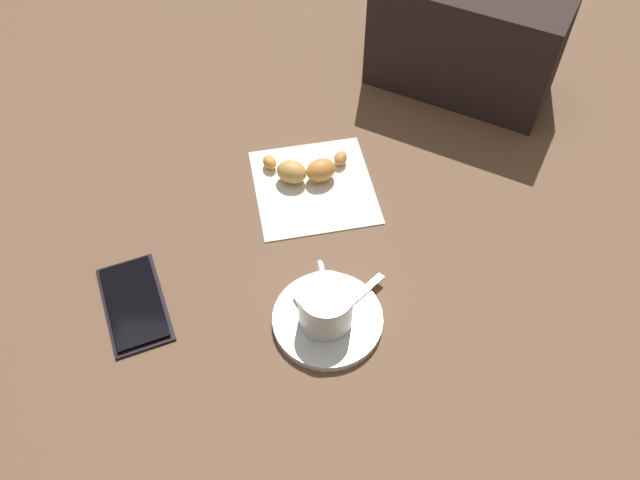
% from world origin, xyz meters
% --- Properties ---
extents(ground_plane, '(1.80, 1.80, 0.00)m').
position_xyz_m(ground_plane, '(0.00, 0.00, 0.00)').
color(ground_plane, brown).
extents(saucer, '(0.14, 0.14, 0.01)m').
position_xyz_m(saucer, '(0.12, 0.01, 0.01)').
color(saucer, silver).
rests_on(saucer, ground).
extents(espresso_cup, '(0.10, 0.07, 0.06)m').
position_xyz_m(espresso_cup, '(0.12, 0.01, 0.04)').
color(espresso_cup, silver).
rests_on(espresso_cup, saucer).
extents(teaspoon, '(0.11, 0.10, 0.01)m').
position_xyz_m(teaspoon, '(0.12, 0.02, 0.01)').
color(teaspoon, silver).
rests_on(teaspoon, saucer).
extents(sugar_packet, '(0.05, 0.07, 0.01)m').
position_xyz_m(sugar_packet, '(0.08, 0.00, 0.01)').
color(sugar_packet, beige).
rests_on(sugar_packet, saucer).
extents(napkin, '(0.22, 0.21, 0.00)m').
position_xyz_m(napkin, '(-0.11, -0.03, 0.00)').
color(napkin, white).
rests_on(napkin, ground).
extents(croissant, '(0.08, 0.13, 0.03)m').
position_xyz_m(croissant, '(-0.12, -0.04, 0.02)').
color(croissant, gold).
rests_on(croissant, napkin).
extents(cell_phone, '(0.16, 0.13, 0.01)m').
position_xyz_m(cell_phone, '(0.11, -0.24, 0.00)').
color(cell_phone, black).
rests_on(cell_phone, ground).
extents(laptop_bag, '(0.23, 0.32, 0.18)m').
position_xyz_m(laptop_bag, '(-0.36, 0.19, 0.09)').
color(laptop_bag, black).
rests_on(laptop_bag, ground).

